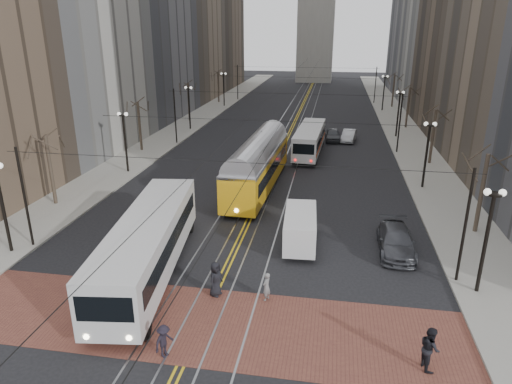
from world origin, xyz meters
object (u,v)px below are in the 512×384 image
at_px(transit_bus, 149,247).
at_px(pedestrian_a, 216,279).
at_px(cargo_van, 300,230).
at_px(sedan_silver, 349,136).
at_px(streetcar, 258,169).
at_px(sedan_parked, 396,241).
at_px(pedestrian_d, 164,341).
at_px(rear_bus, 310,141).
at_px(pedestrian_b, 266,287).
at_px(pedestrian_c, 430,348).
at_px(sedan_grey, 333,135).

relative_size(transit_bus, pedestrian_a, 7.25).
distance_m(cargo_van, sedan_silver, 30.03).
xyz_separation_m(streetcar, sedan_silver, (8.19, 19.15, -1.08)).
relative_size(cargo_van, sedan_parked, 0.97).
distance_m(cargo_van, pedestrian_a, 7.57).
bearing_deg(pedestrian_d, streetcar, 24.19).
distance_m(streetcar, pedestrian_d, 22.17).
distance_m(transit_bus, sedan_parked, 15.04).
height_order(rear_bus, pedestrian_b, rear_bus).
bearing_deg(streetcar, pedestrian_c, -60.76).
bearing_deg(streetcar, sedan_parked, -42.54).
relative_size(streetcar, pedestrian_a, 7.96).
bearing_deg(pedestrian_a, sedan_silver, 6.05).
distance_m(pedestrian_c, pedestrian_d, 11.03).
bearing_deg(cargo_van, streetcar, 109.81).
bearing_deg(cargo_van, sedan_parked, -1.31).
relative_size(pedestrian_a, pedestrian_c, 0.99).
height_order(cargo_van, pedestrian_d, cargo_van).
height_order(rear_bus, sedan_parked, rear_bus).
height_order(rear_bus, sedan_silver, rear_bus).
distance_m(sedan_parked, pedestrian_d, 15.94).
xyz_separation_m(transit_bus, pedestrian_a, (4.22, -1.50, -0.76)).
distance_m(pedestrian_b, pedestrian_d, 6.19).
bearing_deg(sedan_grey, pedestrian_c, -86.75).
distance_m(transit_bus, sedan_grey, 36.15).
xyz_separation_m(streetcar, rear_bus, (3.73, 12.28, -0.30)).
height_order(rear_bus, pedestrian_c, rear_bus).
relative_size(sedan_parked, pedestrian_c, 2.72).
distance_m(streetcar, pedestrian_a, 17.18).
height_order(sedan_parked, pedestrian_b, pedestrian_b).
relative_size(rear_bus, sedan_grey, 2.58).
relative_size(sedan_grey, sedan_parked, 0.85).
bearing_deg(pedestrian_a, pedestrian_d, -173.10).
bearing_deg(streetcar, pedestrian_a, -85.54).
distance_m(cargo_van, sedan_grey, 29.83).
distance_m(sedan_grey, pedestrian_c, 40.34).
bearing_deg(sedan_grey, pedestrian_d, -102.05).
xyz_separation_m(pedestrian_a, pedestrian_c, (10.00, -3.82, 0.01)).
xyz_separation_m(transit_bus, rear_bus, (7.33, 27.93, -0.23)).
distance_m(sedan_grey, pedestrian_d, 41.80).
xyz_separation_m(transit_bus, pedestrian_c, (14.21, -5.32, -0.75)).
bearing_deg(cargo_van, transit_bus, -151.41).
distance_m(sedan_parked, pedestrian_b, 9.82).
bearing_deg(pedestrian_c, pedestrian_b, 49.74).
bearing_deg(sedan_grey, transit_bus, -108.77).
height_order(rear_bus, cargo_van, rear_bus).
height_order(sedan_grey, pedestrian_d, pedestrian_d).
bearing_deg(pedestrian_a, pedestrian_c, -93.08).
xyz_separation_m(streetcar, sedan_grey, (6.21, 19.13, -1.03)).
bearing_deg(sedan_silver, sedan_parked, -77.09).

